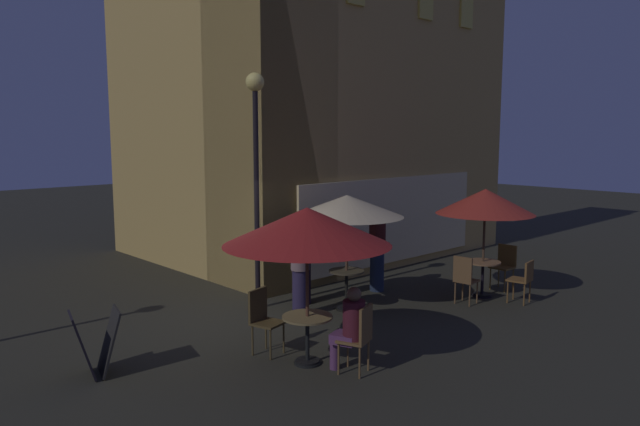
% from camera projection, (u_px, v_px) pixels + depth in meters
% --- Properties ---
extents(ground_plane, '(60.00, 60.00, 0.00)m').
position_uv_depth(ground_plane, '(240.00, 327.00, 10.51)').
color(ground_plane, '#2D2C21').
extents(cafe_building, '(8.97, 7.13, 8.73)m').
position_uv_depth(cafe_building, '(303.00, 95.00, 15.26)').
color(cafe_building, tan).
rests_on(cafe_building, ground).
extents(street_lamp_near_corner, '(0.35, 0.35, 4.51)m').
position_uv_depth(street_lamp_near_corner, '(256.00, 142.00, 11.24)').
color(street_lamp_near_corner, black).
rests_on(street_lamp_near_corner, ground).
extents(menu_sandwich_board, '(0.77, 0.70, 0.92)m').
position_uv_depth(menu_sandwich_board, '(96.00, 343.00, 8.38)').
color(menu_sandwich_board, black).
rests_on(menu_sandwich_board, ground).
extents(cafe_table_0, '(0.72, 0.72, 0.75)m').
position_uv_depth(cafe_table_0, '(483.00, 271.00, 12.44)').
color(cafe_table_0, black).
rests_on(cafe_table_0, ground).
extents(cafe_table_1, '(0.75, 0.75, 0.73)m').
position_uv_depth(cafe_table_1, '(307.00, 329.00, 8.79)').
color(cafe_table_1, black).
rests_on(cafe_table_1, ground).
extents(cafe_table_2, '(0.68, 0.68, 0.78)m').
position_uv_depth(cafe_table_2, '(346.00, 282.00, 11.48)').
color(cafe_table_2, black).
rests_on(cafe_table_2, ground).
extents(patio_umbrella_0, '(2.01, 2.01, 2.26)m').
position_uv_depth(patio_umbrella_0, '(485.00, 202.00, 12.24)').
color(patio_umbrella_0, black).
rests_on(patio_umbrella_0, ground).
extents(patio_umbrella_1, '(2.45, 2.45, 2.34)m').
position_uv_depth(patio_umbrella_1, '(307.00, 227.00, 8.59)').
color(patio_umbrella_1, black).
rests_on(patio_umbrella_1, ground).
extents(patio_umbrella_2, '(2.16, 2.16, 2.23)m').
position_uv_depth(patio_umbrella_2, '(347.00, 206.00, 11.29)').
color(patio_umbrella_2, black).
rests_on(patio_umbrella_2, ground).
extents(cafe_chair_0, '(0.48, 0.48, 0.87)m').
position_uv_depth(cafe_chair_0, '(524.00, 277.00, 11.92)').
color(cafe_chair_0, brown).
rests_on(cafe_chair_0, ground).
extents(cafe_chair_1, '(0.44, 0.44, 0.97)m').
position_uv_depth(cafe_chair_1, '(505.00, 262.00, 13.03)').
color(cafe_chair_1, brown).
rests_on(cafe_chair_1, ground).
extents(cafe_chair_2, '(0.43, 0.43, 0.98)m').
position_uv_depth(cafe_chair_2, '(464.00, 276.00, 11.84)').
color(cafe_chair_2, brown).
rests_on(cafe_chair_2, ground).
extents(cafe_chair_3, '(0.52, 0.52, 1.01)m').
position_uv_depth(cafe_chair_3, '(263.00, 315.00, 9.21)').
color(cafe_chair_3, '#4D3E20').
rests_on(cafe_chair_3, ground).
extents(cafe_chair_4, '(0.52, 0.52, 1.00)m').
position_uv_depth(cafe_chair_4, '(360.00, 333.00, 8.41)').
color(cafe_chair_4, brown).
rests_on(cafe_chair_4, ground).
extents(patron_seated_0, '(0.42, 0.51, 1.26)m').
position_uv_depth(patron_seated_0, '(350.00, 324.00, 8.46)').
color(patron_seated_0, '#5D345D').
rests_on(patron_seated_0, ground).
extents(patron_standing_1, '(0.36, 0.36, 1.70)m').
position_uv_depth(patron_standing_1, '(377.00, 252.00, 12.84)').
color(patron_standing_1, '#212C45').
rests_on(patron_standing_1, ground).
extents(patron_standing_2, '(0.36, 0.36, 1.66)m').
position_uv_depth(patron_standing_2, '(303.00, 263.00, 11.87)').
color(patron_standing_2, black).
rests_on(patron_standing_2, ground).
extents(patron_standing_3, '(0.35, 0.35, 1.66)m').
position_uv_depth(patron_standing_3, '(300.00, 272.00, 11.07)').
color(patron_standing_3, '#2D2544').
rests_on(patron_standing_3, ground).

